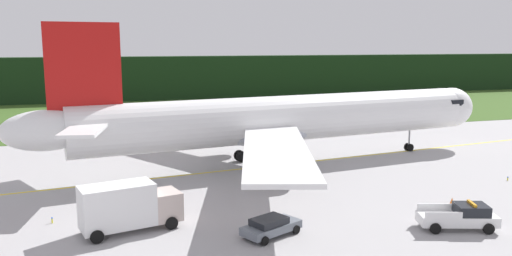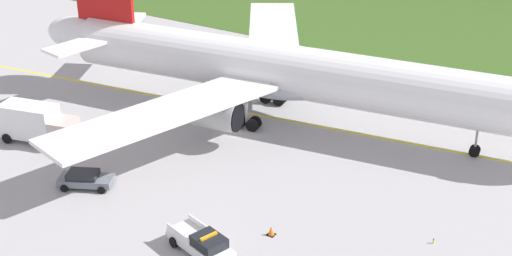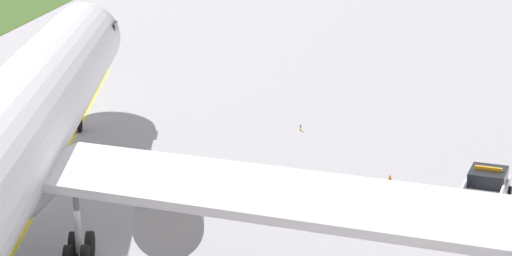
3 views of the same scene
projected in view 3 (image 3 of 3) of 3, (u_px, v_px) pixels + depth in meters
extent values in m
cube|color=yellow|center=(21.00, 236.00, 39.50)|extent=(69.81, 9.33, 0.01)
cylinder|color=white|center=(12.00, 132.00, 38.10)|extent=(44.22, 10.43, 4.82)
ellipsoid|color=white|center=(85.00, 37.00, 60.09)|extent=(5.88, 5.46, 4.82)
ellipsoid|color=#AFB5C2|center=(3.00, 177.00, 36.37)|extent=(11.87, 6.47, 2.65)
cube|color=black|center=(82.00, 28.00, 58.74)|extent=(2.37, 4.77, 0.70)
cube|color=white|center=(285.00, 195.00, 32.29)|extent=(10.83, 21.67, 0.35)
cylinder|color=#A4A4A4|center=(170.00, 208.00, 34.90)|extent=(4.39, 3.26, 2.76)
cylinder|color=black|center=(173.00, 190.00, 36.90)|extent=(0.44, 2.53, 2.54)
cylinder|color=gray|center=(75.00, 106.00, 55.03)|extent=(0.20, 0.20, 2.55)
cylinder|color=black|center=(72.00, 125.00, 55.37)|extent=(0.92, 0.33, 0.90)
cylinder|color=black|center=(80.00, 125.00, 55.40)|extent=(0.92, 0.33, 0.90)
cylinder|color=gray|center=(77.00, 224.00, 36.05)|extent=(0.28, 0.28, 2.55)
cylinder|color=black|center=(73.00, 245.00, 37.07)|extent=(1.23, 0.45, 1.20)
cylinder|color=black|center=(90.00, 245.00, 37.10)|extent=(1.23, 0.45, 1.20)
cube|color=white|center=(484.00, 196.00, 42.36)|extent=(5.62, 3.42, 0.70)
cube|color=black|center=(488.00, 177.00, 43.01)|extent=(2.55, 2.31, 0.70)
cube|color=white|center=(462.00, 191.00, 41.40)|extent=(2.45, 0.87, 0.45)
cube|color=white|center=(501.00, 196.00, 40.74)|extent=(2.45, 0.87, 0.45)
cube|color=orange|center=(489.00, 168.00, 42.89)|extent=(0.60, 1.33, 0.16)
cylinder|color=black|center=(469.00, 188.00, 44.41)|extent=(0.80, 0.46, 0.76)
cylinder|color=black|center=(508.00, 194.00, 43.70)|extent=(0.80, 0.46, 0.76)
cylinder|color=black|center=(457.00, 213.00, 41.21)|extent=(0.80, 0.46, 0.76)
cylinder|color=black|center=(499.00, 219.00, 40.51)|extent=(0.80, 0.46, 0.76)
cube|color=black|center=(390.00, 187.00, 45.72)|extent=(0.57, 0.57, 0.03)
cone|color=orange|center=(390.00, 180.00, 45.62)|extent=(0.44, 0.44, 0.68)
cylinder|color=yellow|center=(301.00, 129.00, 55.69)|extent=(0.10, 0.10, 0.27)
sphere|color=blue|center=(301.00, 126.00, 55.64)|extent=(0.12, 0.12, 0.12)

